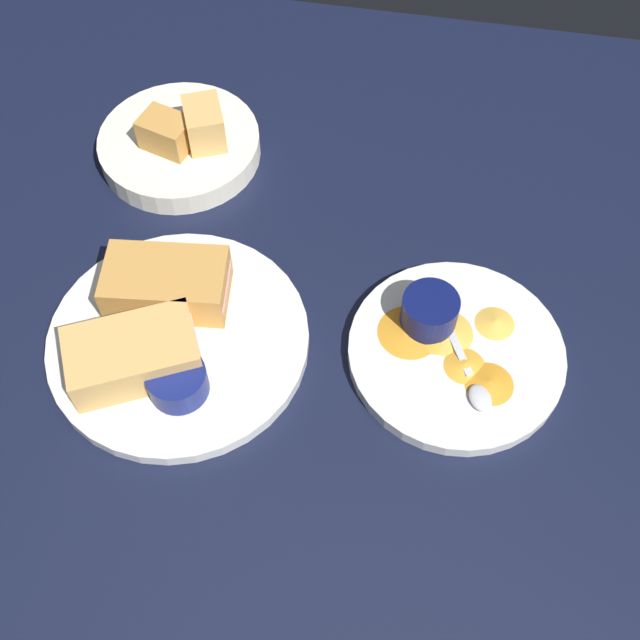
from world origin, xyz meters
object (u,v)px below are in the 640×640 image
plate_sandwich_main (179,340)px  plate_chips_companion (456,353)px  spoon_by_dark_ramekin (167,346)px  bread_basket_rear (181,143)px  sandwich_half_near (167,284)px  ramekin_dark_sauce (175,380)px  ramekin_light_gravy (430,311)px  spoon_by_gravy_ramekin (475,387)px  sandwich_half_far (133,355)px

plate_sandwich_main → plate_chips_companion: size_ratio=1.22×
spoon_by_dark_ramekin → bread_basket_rear: size_ratio=0.47×
sandwich_half_near → spoon_by_dark_ramekin: sandwich_half_near is taller
ramekin_dark_sauce → ramekin_light_gravy: size_ratio=1.01×
spoon_by_dark_ramekin → spoon_by_gravy_ramekin: size_ratio=1.00×
ramekin_dark_sauce → plate_chips_companion: (27.70, 9.76, -2.58)cm
sandwich_half_far → ramekin_light_gravy: bearing=20.6°
sandwich_half_near → sandwich_half_far: same height
ramekin_dark_sauce → plate_sandwich_main: bearing=105.6°
plate_chips_companion → bread_basket_rear: bearing=147.4°
ramekin_light_gravy → spoon_by_gravy_ramekin: bearing=-52.1°
sandwich_half_far → ramekin_dark_sauce: 5.11cm
spoon_by_dark_ramekin → plate_sandwich_main: bearing=66.6°
sandwich_half_near → spoon_by_dark_ramekin: bearing=-76.2°
sandwich_half_far → ramekin_dark_sauce: bearing=-19.9°
spoon_by_dark_ramekin → sandwich_half_far: bearing=-130.6°
plate_sandwich_main → bread_basket_rear: bearing=104.8°
plate_sandwich_main → ramekin_dark_sauce: (1.69, -6.06, 2.58)cm
plate_chips_companion → sandwich_half_near: bearing=178.0°
sandwich_half_near → spoon_by_gravy_ramekin: sandwich_half_near is taller
ramekin_dark_sauce → bread_basket_rear: (-8.86, 33.18, -1.26)cm
plate_chips_companion → spoon_by_gravy_ramekin: spoon_by_gravy_ramekin is taller
sandwich_half_far → plate_chips_companion: (32.46, 8.04, -3.20)cm
spoon_by_dark_ramekin → plate_chips_companion: spoon_by_dark_ramekin is taller
sandwich_half_far → spoon_by_gravy_ramekin: (34.65, 3.67, -2.04)cm
bread_basket_rear → ramekin_dark_sauce: bearing=-75.0°
sandwich_half_near → ramekin_dark_sauce: sandwich_half_near is taller
sandwich_half_near → ramekin_light_gravy: size_ratio=2.31×
spoon_by_dark_ramekin → ramekin_light_gravy: ramekin_light_gravy is taller
plate_sandwich_main → ramekin_light_gravy: ramekin_light_gravy is taller
plate_chips_companion → sandwich_half_far: bearing=-166.1°
spoon_by_gravy_ramekin → bread_basket_rear: size_ratio=0.47×
spoon_by_dark_ramekin → spoon_by_gravy_ramekin: same height
ramekin_dark_sauce → plate_chips_companion: bearing=19.4°
bread_basket_rear → ramekin_light_gravy: bearing=-31.8°
sandwich_half_far → sandwich_half_near: bearing=84.6°
spoon_by_dark_ramekin → plate_chips_companion: 30.52cm
plate_chips_companion → ramekin_light_gravy: (-3.44, 2.87, 2.95)cm
spoon_by_gravy_ramekin → ramekin_dark_sauce: bearing=-169.8°
sandwich_half_near → ramekin_light_gravy: sandwich_half_near is taller
plate_chips_companion → spoon_by_gravy_ramekin: size_ratio=2.42×
ramekin_light_gravy → spoon_by_gravy_ramekin: ramekin_light_gravy is taller
plate_chips_companion → spoon_by_gravy_ramekin: (2.19, -4.37, 1.16)cm
sandwich_half_near → bread_basket_rear: bearing=102.5°
ramekin_light_gravy → spoon_by_gravy_ramekin: 9.34cm
plate_chips_companion → ramekin_light_gravy: bearing=140.2°
sandwich_half_near → plate_chips_companion: (31.60, -1.12, -3.20)cm
ramekin_dark_sauce → spoon_by_dark_ramekin: ramekin_dark_sauce is taller
bread_basket_rear → spoon_by_dark_ramekin: bearing=-77.2°
sandwich_half_near → ramekin_light_gravy: 28.21cm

